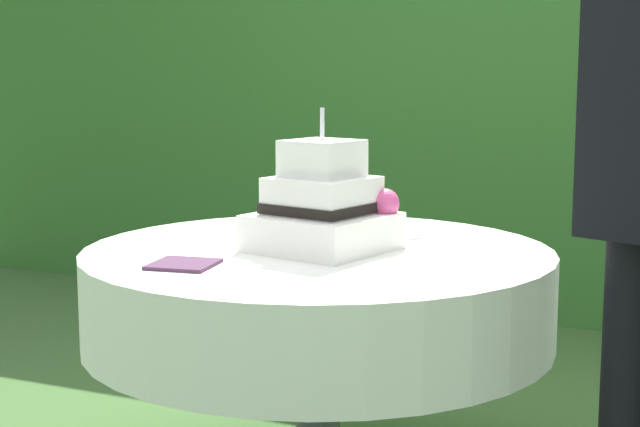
{
  "coord_description": "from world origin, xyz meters",
  "views": [
    {
      "loc": [
        1.09,
        -2.4,
        1.22
      ],
      "look_at": [
        0.01,
        -0.0,
        0.83
      ],
      "focal_mm": 54.66,
      "sensor_mm": 36.0,
      "label": 1
    }
  ],
  "objects_px": {
    "cake_table": "(318,295)",
    "serving_plate_near": "(293,220)",
    "serving_plate_far": "(403,235)",
    "napkin_stack": "(184,264)",
    "wedding_cake": "(324,209)"
  },
  "relations": [
    {
      "from": "cake_table",
      "to": "serving_plate_near",
      "type": "bearing_deg",
      "value": 123.78
    },
    {
      "from": "serving_plate_far",
      "to": "napkin_stack",
      "type": "bearing_deg",
      "value": -119.47
    },
    {
      "from": "wedding_cake",
      "to": "napkin_stack",
      "type": "relative_size",
      "value": 2.57
    },
    {
      "from": "cake_table",
      "to": "wedding_cake",
      "type": "distance_m",
      "value": 0.24
    },
    {
      "from": "cake_table",
      "to": "napkin_stack",
      "type": "relative_size",
      "value": 8.36
    },
    {
      "from": "serving_plate_far",
      "to": "napkin_stack",
      "type": "xyz_separation_m",
      "value": [
        -0.36,
        -0.63,
        -0.0
      ]
    },
    {
      "from": "wedding_cake",
      "to": "napkin_stack",
      "type": "distance_m",
      "value": 0.43
    },
    {
      "from": "serving_plate_near",
      "to": "serving_plate_far",
      "type": "distance_m",
      "value": 0.44
    },
    {
      "from": "cake_table",
      "to": "wedding_cake",
      "type": "bearing_deg",
      "value": -18.76
    },
    {
      "from": "cake_table",
      "to": "serving_plate_near",
      "type": "distance_m",
      "value": 0.52
    },
    {
      "from": "wedding_cake",
      "to": "serving_plate_near",
      "type": "relative_size",
      "value": 2.84
    },
    {
      "from": "cake_table",
      "to": "serving_plate_near",
      "type": "height_order",
      "value": "serving_plate_near"
    },
    {
      "from": "cake_table",
      "to": "serving_plate_far",
      "type": "height_order",
      "value": "serving_plate_far"
    },
    {
      "from": "serving_plate_near",
      "to": "cake_table",
      "type": "bearing_deg",
      "value": -56.22
    },
    {
      "from": "cake_table",
      "to": "serving_plate_far",
      "type": "xyz_separation_m",
      "value": [
        0.15,
        0.28,
        0.14
      ]
    }
  ]
}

